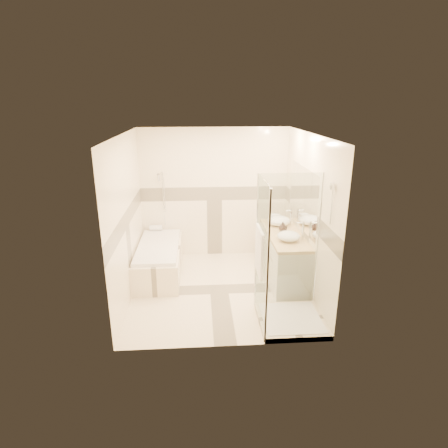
{
  "coord_description": "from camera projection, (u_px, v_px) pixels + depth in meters",
  "views": [
    {
      "loc": [
        -0.3,
        -5.5,
        2.98
      ],
      "look_at": [
        0.1,
        0.25,
        1.05
      ],
      "focal_mm": 30.0,
      "sensor_mm": 36.0,
      "label": 1
    }
  ],
  "objects": [
    {
      "name": "faucet_far",
      "position": [
        302.0,
        230.0,
        5.89
      ],
      "size": [
        0.13,
        0.03,
        0.31
      ],
      "color": "silver",
      "rests_on": "vanity"
    },
    {
      "name": "rolled_towel",
      "position": [
        156.0,
        228.0,
        7.23
      ],
      "size": [
        0.24,
        0.11,
        0.11
      ],
      "primitive_type": "cylinder",
      "rotation": [
        0.0,
        1.57,
        0.0
      ],
      "color": "white",
      "rests_on": "bathtub"
    },
    {
      "name": "shower_enclosure",
      "position": [
        283.0,
        288.0,
        5.15
      ],
      "size": [
        0.96,
        0.93,
        2.04
      ],
      "color": "#FAE9C8",
      "rests_on": "ground"
    },
    {
      "name": "vessel_sink_far",
      "position": [
        289.0,
        236.0,
        5.91
      ],
      "size": [
        0.36,
        0.36,
        0.15
      ],
      "primitive_type": "ellipsoid",
      "color": "white",
      "rests_on": "vanity"
    },
    {
      "name": "amenity_bottle_b",
      "position": [
        283.0,
        227.0,
        6.32
      ],
      "size": [
        0.15,
        0.15,
        0.16
      ],
      "primitive_type": "imported",
      "rotation": [
        0.0,
        0.0,
        -0.18
      ],
      "color": "black",
      "rests_on": "vanity"
    },
    {
      "name": "room",
      "position": [
        222.0,
        216.0,
        5.79
      ],
      "size": [
        2.82,
        3.02,
        2.52
      ],
      "color": "#F5E4C3",
      "rests_on": "ground"
    },
    {
      "name": "faucet_near",
      "position": [
        291.0,
        216.0,
        6.62
      ],
      "size": [
        0.12,
        0.03,
        0.28
      ],
      "color": "silver",
      "rests_on": "vanity"
    },
    {
      "name": "vessel_sink_near",
      "position": [
        279.0,
        221.0,
        6.63
      ],
      "size": [
        0.41,
        0.41,
        0.16
      ],
      "primitive_type": "ellipsoid",
      "color": "white",
      "rests_on": "vanity"
    },
    {
      "name": "amenity_bottle_a",
      "position": [
        284.0,
        228.0,
        6.23
      ],
      "size": [
        0.09,
        0.09,
        0.17
      ],
      "primitive_type": "imported",
      "rotation": [
        0.0,
        0.0,
        0.19
      ],
      "color": "black",
      "rests_on": "vanity"
    },
    {
      "name": "bathtub",
      "position": [
        159.0,
        258.0,
        6.62
      ],
      "size": [
        0.75,
        1.7,
        0.56
      ],
      "color": "#FAE9C8",
      "rests_on": "ground"
    },
    {
      "name": "folded_towels",
      "position": [
        275.0,
        218.0,
        6.92
      ],
      "size": [
        0.2,
        0.29,
        0.09
      ],
      "primitive_type": "cube",
      "rotation": [
        0.0,
        0.0,
        -0.17
      ],
      "color": "white",
      "rests_on": "vanity"
    },
    {
      "name": "vanity",
      "position": [
        284.0,
        256.0,
        6.39
      ],
      "size": [
        0.58,
        1.62,
        0.85
      ],
      "color": "white",
      "rests_on": "ground"
    }
  ]
}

